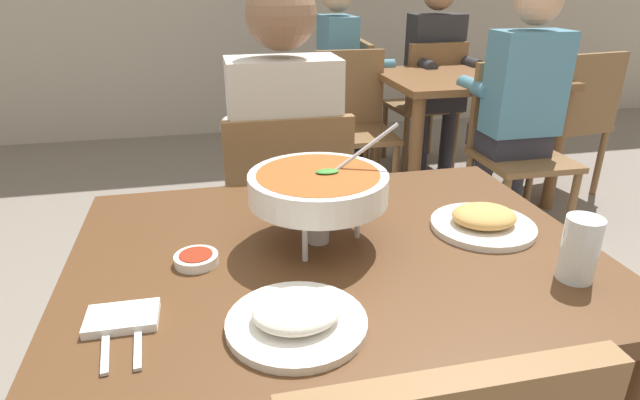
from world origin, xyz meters
The scene contains 20 objects.
dining_table_main centered at (0.00, 0.00, 0.64)m, with size 1.12×0.84×0.76m.
chair_diner_main centered at (0.00, 0.70, 0.51)m, with size 0.44×0.44×0.90m.
diner_main centered at (0.00, 0.74, 0.75)m, with size 0.40×0.45×1.31m.
curry_bowl centered at (-0.03, 0.04, 0.89)m, with size 0.33×0.30×0.26m.
rice_plate centered at (-0.13, -0.26, 0.78)m, with size 0.24×0.24×0.06m.
appetizer_plate centered at (0.36, 0.01, 0.78)m, with size 0.24×0.24×0.06m.
sauce_dish centered at (-0.30, -0.01, 0.77)m, with size 0.09×0.09×0.02m.
napkin_folded centered at (-0.42, -0.18, 0.77)m, with size 0.12×0.08×0.02m, color white.
fork_utensil centered at (-0.44, -0.23, 0.77)m, with size 0.01×0.17×0.01m, color silver.
spoon_utensil centered at (-0.39, -0.23, 0.77)m, with size 0.01×0.17×0.01m, color silver.
drink_glass centered at (0.43, -0.22, 0.82)m, with size 0.07×0.07×0.13m.
dining_table_far centered at (1.29, 1.92, 0.63)m, with size 1.00×0.80×0.76m.
chair_bg_left centered at (0.72, 2.51, 0.51)m, with size 0.47×0.47×0.90m.
chair_bg_middle centered at (1.28, 2.43, 0.51)m, with size 0.47×0.47×0.90m.
chair_bg_right centered at (1.33, 1.39, 0.51)m, with size 0.45×0.45×0.90m.
chair_bg_corner centered at (1.96, 1.78, 0.51)m, with size 0.50×0.50×0.90m.
chair_bg_window centered at (0.62, 2.01, 0.51)m, with size 0.46×0.46×0.90m.
patron_bg_left centered at (0.67, 2.46, 0.75)m, with size 0.45×0.40×1.31m.
patron_bg_middle centered at (1.33, 2.44, 0.75)m, with size 0.40×0.45×1.31m.
patron_bg_right centered at (1.30, 1.36, 0.75)m, with size 0.40×0.45×1.31m.
Camera 1 is at (-0.25, -0.98, 1.31)m, focal length 29.43 mm.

